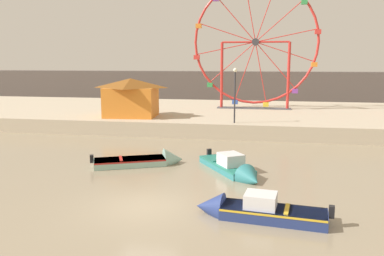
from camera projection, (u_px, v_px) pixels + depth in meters
ground_plane at (145, 207)px, 16.28m from camera, size 240.00×240.00×0.00m
quay_promenade at (216, 115)px, 39.53m from camera, size 110.00×19.08×1.17m
distant_town_skyline at (233, 86)px, 59.09m from camera, size 140.00×3.00×4.40m
motorboat_seafoam at (148, 161)px, 22.88m from camera, size 5.22×3.32×1.36m
motorboat_teal_painted at (235, 169)px, 20.88m from camera, size 4.02×5.22×1.47m
motorboat_navy_blue at (251, 210)px, 15.12m from camera, size 5.21×1.87×1.39m
ferris_wheel_red_frame at (255, 44)px, 39.03m from camera, size 12.29×1.20×12.69m
carnival_booth_orange_canopy at (131, 97)px, 34.02m from camera, size 4.90×3.99×3.29m
promenade_lamp_near at (235, 88)px, 30.32m from camera, size 0.32×0.32×4.22m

